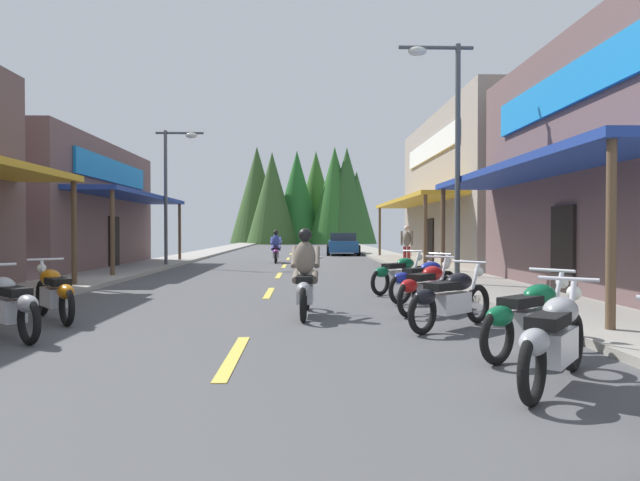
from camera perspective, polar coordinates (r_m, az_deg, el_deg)
ground at (r=25.48m, az=-3.57°, el=-2.55°), size 9.07×82.19×0.10m
sidewalk_left at (r=26.28m, az=-16.04°, el=-2.24°), size 2.27×82.19×0.12m
sidewalk_right at (r=25.92m, az=9.08°, el=-2.26°), size 2.27×82.19×0.12m
centerline_dashes at (r=28.23m, az=-3.39°, el=-2.10°), size 0.16×56.83×0.01m
storefront_left_far at (r=25.56m, az=-29.09°, el=3.06°), size 10.08×11.09×5.00m
storefront_right_far at (r=27.88m, az=19.34°, el=4.88°), size 9.85×13.84×6.89m
streetlamp_left at (r=24.36m, az=-14.75°, el=6.22°), size 1.98×0.30×5.72m
streetlamp_right at (r=15.48m, az=12.84°, el=10.82°), size 1.98×0.30×6.47m
motorcycle_parked_right_1 at (r=5.95m, az=22.76°, el=-9.08°), size 1.41×1.74×1.04m
motorcycle_parked_right_2 at (r=7.32m, az=20.61°, el=-7.19°), size 1.73×1.42×1.04m
motorcycle_parked_right_3 at (r=8.95m, az=13.17°, el=-5.67°), size 1.67×1.49×1.04m
motorcycle_parked_right_4 at (r=10.61m, az=10.82°, el=-4.62°), size 1.45×1.70×1.04m
motorcycle_parked_right_5 at (r=12.15m, az=10.51°, el=-3.91°), size 1.78×1.36×1.04m
motorcycle_parked_right_6 at (r=13.78m, az=8.10°, el=-3.32°), size 1.66×1.50×1.04m
motorcycle_parked_left_1 at (r=9.09m, az=-29.16°, el=-5.66°), size 1.63×1.54×1.04m
motorcycle_parked_left_2 at (r=10.50m, az=-25.45°, el=-4.76°), size 1.40×1.74×1.04m
rider_cruising_lead at (r=9.99m, az=-1.52°, el=-3.99°), size 0.60×2.14×1.57m
rider_cruising_trailing at (r=26.75m, az=-4.51°, el=-0.87°), size 0.60×2.14×1.57m
pedestrian_by_shop at (r=23.46m, az=8.83°, el=-0.25°), size 0.47×0.42×1.75m
parked_car_curbside at (r=35.65m, az=2.34°, el=-0.36°), size 2.21×4.37×1.40m
treeline_backdrop at (r=67.96m, az=-1.32°, el=4.46°), size 17.81×11.81×11.99m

